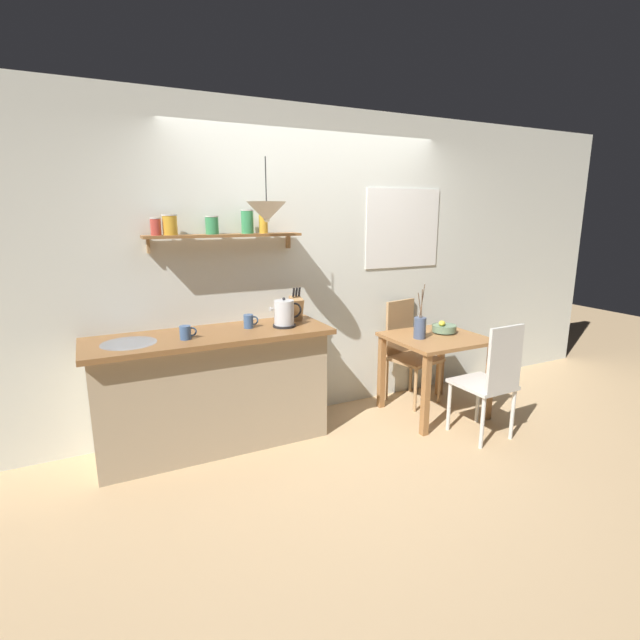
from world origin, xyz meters
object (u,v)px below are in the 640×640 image
Objects in this scene: dining_table at (435,350)px; dining_chair_far at (407,347)px; coffee_mug_by_sink at (186,333)px; fruit_bowl at (444,328)px; twig_vase at (420,327)px; dining_chair_near at (491,378)px; knife_block at (296,308)px; pendant_lamp at (267,212)px; coffee_mug_spare at (249,321)px; electric_kettle at (284,314)px.

dining_table is 0.40m from dining_chair_far.
fruit_bowl is at bearing -2.56° from coffee_mug_by_sink.
coffee_mug_by_sink is at bearing 175.46° from twig_vase.
knife_block reaches higher than dining_chair_near.
dining_table is 0.83× the size of dining_chair_near.
fruit_bowl reaches higher than dining_table.
fruit_bowl is 1.98m from pendant_lamp.
dining_chair_near is 1.69m from knife_block.
dining_chair_far is at bearing 3.43° from coffee_mug_spare.
dining_chair_far is 8.02× the size of coffee_mug_by_sink.
fruit_bowl is 2.32m from coffee_mug_by_sink.
twig_vase is at bearing -4.54° from coffee_mug_by_sink.
dining_table is 2.20m from coffee_mug_by_sink.
coffee_mug_by_sink is (-2.23, 0.78, 0.45)m from dining_chair_near.
pendant_lamp is at bearing -145.61° from knife_block.
twig_vase is at bearing -10.87° from coffee_mug_spare.
twig_vase reaches higher than electric_kettle.
coffee_mug_by_sink reaches higher than dining_chair_near.
dining_chair_near is 2.04× the size of twig_vase.
dining_chair_far is at bearing 115.96° from fruit_bowl.
twig_vase reaches higher than dining_chair_near.
knife_block is (-1.03, 0.36, 0.20)m from twig_vase.
twig_vase is (-0.32, -0.05, 0.05)m from fruit_bowl.
electric_kettle is 0.79m from coffee_mug_by_sink.
dining_chair_far is at bearing 94.52° from dining_chair_near.
pendant_lamp is (0.12, -0.14, 0.84)m from coffee_mug_spare.
electric_kettle is at bearing -172.48° from dining_chair_far.
fruit_bowl is 1.55m from electric_kettle.
dining_chair_near reaches higher than fruit_bowl.
knife_block is at bearing -179.22° from dining_chair_far.
coffee_mug_spare is at bearing 13.64° from coffee_mug_by_sink.
coffee_mug_spare is (-1.47, 0.28, 0.15)m from twig_vase.
dining_chair_near is 3.62× the size of electric_kettle.
fruit_bowl is 1.79× the size of coffee_mug_by_sink.
pendant_lamp reaches higher than dining_table.
electric_kettle reaches higher than dining_table.
coffee_mug_spare reaches higher than dining_table.
coffee_mug_by_sink is 0.53m from coffee_mug_spare.
dining_table is 1.72m from coffee_mug_spare.
electric_kettle is (-1.37, -0.18, 0.50)m from dining_chair_far.
electric_kettle is at bearing 3.09° from coffee_mug_by_sink.
electric_kettle reaches higher than coffee_mug_spare.
twig_vase is 1.23m from electric_kettle.
electric_kettle is (-1.20, 0.20, 0.20)m from twig_vase.
dining_chair_near is at bearing -85.48° from dining_chair_far.
pendant_lamp reaches higher than knife_block.
dining_chair_near is at bearing -83.85° from dining_table.
twig_vase is 1.11m from knife_block.
electric_kettle is 2.24× the size of coffee_mug_spare.
electric_kettle is (-1.52, 0.15, 0.25)m from fruit_bowl.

